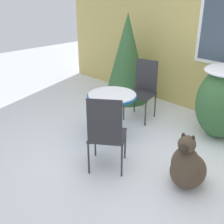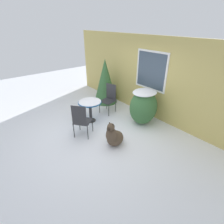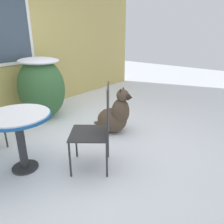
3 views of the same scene
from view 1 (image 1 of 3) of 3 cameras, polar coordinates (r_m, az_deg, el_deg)
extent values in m
plane|color=white|center=(3.92, 4.78, -10.29)|extent=(16.00, 16.00, 0.00)
ellipsoid|color=#386638|center=(4.66, 21.79, 1.81)|extent=(0.82, 0.94, 1.14)
cone|color=#386638|center=(5.78, 3.10, 10.87)|extent=(0.94, 0.94, 1.77)
cylinder|color=#2D2D30|center=(4.55, 0.00, -4.75)|extent=(0.31, 0.31, 0.03)
cylinder|color=#2D2D30|center=(4.39, 0.00, -0.87)|extent=(0.10, 0.10, 0.65)
cylinder|color=#195699|center=(4.26, 0.00, 3.29)|extent=(0.76, 0.76, 0.03)
cylinder|color=white|center=(4.25, 0.00, 3.58)|extent=(0.73, 0.73, 0.02)
cube|color=#2D2D30|center=(4.99, 5.75, 3.51)|extent=(0.56, 0.56, 0.02)
cube|color=#2D2D30|center=(5.09, 6.98, 7.38)|extent=(0.41, 0.12, 0.58)
cylinder|color=#2D2D30|center=(4.99, 2.42, 0.72)|extent=(0.02, 0.02, 0.45)
cylinder|color=#2D2D30|center=(4.83, 6.81, -0.31)|extent=(0.02, 0.02, 0.45)
cylinder|color=#2D2D30|center=(5.34, 4.59, 2.26)|extent=(0.02, 0.02, 0.45)
cylinder|color=#2D2D30|center=(5.18, 8.75, 1.35)|extent=(0.02, 0.02, 0.45)
cube|color=#2D2D30|center=(3.62, -0.91, -4.77)|extent=(0.64, 0.64, 0.02)
cube|color=#2D2D30|center=(3.29, -1.54, -2.08)|extent=(0.34, 0.27, 0.58)
cylinder|color=#2D2D30|center=(3.90, 2.69, -6.50)|extent=(0.02, 0.02, 0.45)
cylinder|color=#2D2D30|center=(3.95, -3.44, -6.05)|extent=(0.02, 0.02, 0.45)
cylinder|color=#2D2D30|center=(3.54, 2.00, -9.95)|extent=(0.02, 0.02, 0.45)
cylinder|color=#2D2D30|center=(3.60, -4.77, -9.39)|extent=(0.02, 0.02, 0.45)
ellipsoid|color=#4C3D2D|center=(3.54, 15.18, -11.35)|extent=(0.52, 0.58, 0.40)
ellipsoid|color=#4C3D2D|center=(3.33, 14.64, -10.25)|extent=(0.38, 0.35, 0.44)
sphere|color=#4C3D2D|center=(3.15, 14.96, -6.35)|extent=(0.20, 0.20, 0.20)
cone|color=#2D241B|center=(3.05, 14.13, -7.65)|extent=(0.12, 0.09, 0.11)
ellipsoid|color=#2D241B|center=(3.14, 14.27, -4.82)|extent=(0.05, 0.04, 0.09)
ellipsoid|color=#2D241B|center=(3.12, 16.14, -5.31)|extent=(0.05, 0.04, 0.09)
ellipsoid|color=#4C3D2D|center=(3.79, 16.18, -10.91)|extent=(0.13, 0.25, 0.08)
camera|label=2|loc=(1.80, 139.00, 9.78)|focal=28.00mm
camera|label=3|loc=(4.05, -37.25, 11.04)|focal=35.00mm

